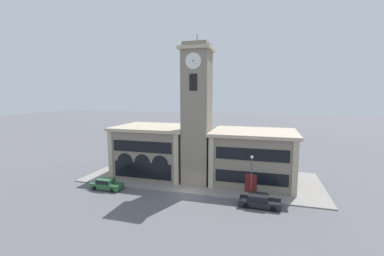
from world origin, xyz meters
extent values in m
plane|color=#56565B|center=(0.00, 0.00, 0.00)|extent=(300.00, 300.00, 0.00)
cube|color=gray|center=(0.00, 6.90, 0.07)|extent=(34.96, 13.80, 0.15)
cube|color=gray|center=(0.00, 4.53, 9.40)|extent=(3.71, 3.71, 18.79)
cube|color=tan|center=(0.00, 4.53, 19.02)|extent=(4.41, 4.41, 0.45)
cube|color=gray|center=(0.00, 4.53, 19.54)|extent=(3.42, 3.42, 0.60)
cylinder|color=#4C4C51|center=(0.00, 4.53, 20.44)|extent=(0.10, 0.10, 1.20)
cylinder|color=silver|center=(0.00, 2.62, 17.23)|extent=(2.13, 0.10, 2.13)
cylinder|color=black|center=(0.00, 2.55, 17.23)|extent=(0.17, 0.04, 0.17)
cylinder|color=silver|center=(-1.91, 4.53, 17.23)|extent=(0.10, 2.13, 2.13)
cylinder|color=black|center=(-1.98, 4.53, 17.23)|extent=(0.04, 0.17, 0.17)
cube|color=black|center=(0.00, 2.63, 14.46)|extent=(1.04, 0.10, 2.20)
cube|color=gray|center=(-7.79, 7.24, 3.69)|extent=(11.26, 9.13, 7.39)
cube|color=tan|center=(-7.79, 7.24, 7.61)|extent=(11.96, 9.83, 0.45)
cube|color=tan|center=(-13.07, 2.61, 3.69)|extent=(0.70, 0.16, 7.39)
cube|color=tan|center=(-2.51, 2.61, 3.69)|extent=(0.70, 0.16, 7.39)
cube|color=black|center=(-7.79, 2.63, 5.32)|extent=(9.24, 0.10, 1.63)
cube|color=black|center=(-7.79, 2.63, 1.77)|extent=(9.01, 0.10, 2.36)
cylinder|color=black|center=(-10.61, 2.62, 2.95)|extent=(2.48, 0.06, 2.48)
cylinder|color=black|center=(-7.79, 2.62, 2.95)|extent=(2.48, 0.06, 2.48)
cylinder|color=black|center=(-4.97, 2.62, 2.95)|extent=(2.48, 0.06, 2.48)
cube|color=gray|center=(7.82, 7.24, 3.59)|extent=(11.32, 9.13, 7.19)
cube|color=tan|center=(7.82, 7.24, 7.41)|extent=(12.02, 9.83, 0.45)
cube|color=tan|center=(2.51, 2.61, 3.59)|extent=(0.70, 0.16, 7.19)
cube|color=tan|center=(13.13, 2.61, 3.59)|extent=(0.70, 0.16, 7.19)
cube|color=black|center=(7.82, 2.63, 5.17)|extent=(9.29, 0.10, 1.58)
cube|color=maroon|center=(7.82, 2.62, 1.29)|extent=(1.50, 0.12, 2.59)
cube|color=black|center=(7.82, 2.63, 2.07)|extent=(9.29, 0.10, 1.61)
cube|color=#285633|center=(-11.14, -1.33, 0.52)|extent=(4.36, 1.89, 0.71)
cube|color=#285633|center=(-11.32, -1.33, 1.17)|extent=(2.11, 1.67, 0.59)
cube|color=black|center=(-11.32, -1.33, 1.17)|extent=(2.02, 1.70, 0.44)
cylinder|color=black|center=(-9.79, -0.55, 0.30)|extent=(0.61, 0.23, 0.61)
cylinder|color=black|center=(-9.81, -2.15, 0.30)|extent=(0.61, 0.23, 0.61)
cylinder|color=black|center=(-12.48, -0.51, 0.30)|extent=(0.61, 0.23, 0.61)
cylinder|color=black|center=(-12.50, -2.11, 0.30)|extent=(0.61, 0.23, 0.61)
cube|color=black|center=(9.08, -1.33, 0.53)|extent=(4.66, 1.95, 0.69)
cube|color=black|center=(8.89, -1.33, 1.17)|extent=(2.25, 1.73, 0.59)
cube|color=black|center=(8.89, -1.33, 1.17)|extent=(2.16, 1.76, 0.44)
cylinder|color=black|center=(10.53, -0.52, 0.34)|extent=(0.68, 0.23, 0.68)
cylinder|color=black|center=(10.50, -2.19, 0.34)|extent=(0.68, 0.23, 0.68)
cylinder|color=black|center=(7.65, -0.48, 0.34)|extent=(0.68, 0.23, 0.68)
cylinder|color=black|center=(7.63, -2.14, 0.34)|extent=(0.68, 0.23, 0.68)
cylinder|color=#4C4C51|center=(7.95, 0.72, 2.63)|extent=(0.12, 0.12, 4.96)
sphere|color=silver|center=(7.95, 0.72, 5.29)|extent=(0.36, 0.36, 0.36)
camera|label=1|loc=(9.40, -30.48, 12.79)|focal=24.00mm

